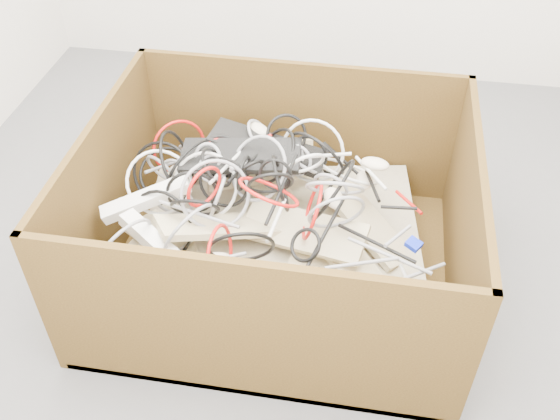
% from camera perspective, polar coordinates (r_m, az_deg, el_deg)
% --- Properties ---
extents(ground, '(3.00, 3.00, 0.00)m').
position_cam_1_polar(ground, '(2.44, -0.00, -4.56)').
color(ground, '#565659').
rests_on(ground, ground).
extents(cardboard_box, '(1.27, 1.06, 0.62)m').
position_cam_1_polar(cardboard_box, '(2.30, -0.53, -3.12)').
color(cardboard_box, '#36250D').
rests_on(cardboard_box, ground).
extents(keyboard_pile, '(1.01, 0.86, 0.37)m').
position_cam_1_polar(keyboard_pile, '(2.21, -0.45, -0.61)').
color(keyboard_pile, beige).
rests_on(keyboard_pile, cardboard_box).
extents(mice_scatter, '(0.79, 0.80, 0.17)m').
position_cam_1_polar(mice_scatter, '(2.16, 1.27, 1.17)').
color(mice_scatter, beige).
rests_on(mice_scatter, keyboard_pile).
extents(power_strip_left, '(0.30, 0.19, 0.13)m').
position_cam_1_polar(power_strip_left, '(2.18, -11.96, 0.97)').
color(power_strip_left, white).
rests_on(power_strip_left, keyboard_pile).
extents(power_strip_right, '(0.27, 0.20, 0.10)m').
position_cam_1_polar(power_strip_right, '(2.08, -11.24, -2.79)').
color(power_strip_right, white).
rests_on(power_strip_right, keyboard_pile).
extents(vga_plug, '(0.06, 0.06, 0.03)m').
position_cam_1_polar(vga_plug, '(2.03, 11.89, -3.02)').
color(vga_plug, '#0C21C1').
rests_on(vga_plug, keyboard_pile).
extents(cable_tangle, '(1.18, 0.86, 0.42)m').
position_cam_1_polar(cable_tangle, '(2.19, -3.67, 2.50)').
color(cable_tangle, gray).
rests_on(cable_tangle, keyboard_pile).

